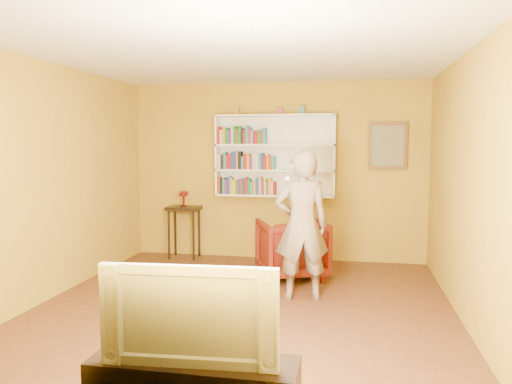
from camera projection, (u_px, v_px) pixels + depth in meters
room_shell at (241, 217)px, 5.24m from camera, size 5.30×5.80×2.88m
bookshelf at (276, 156)px, 7.54m from camera, size 1.80×0.29×1.23m
books_row_lower at (247, 187)px, 7.56m from camera, size 0.88×0.19×0.27m
books_row_middle at (246, 161)px, 7.53m from camera, size 0.87×0.19×0.27m
books_row_upper at (242, 136)px, 7.50m from camera, size 0.73×0.18×0.27m
ornament_left at (236, 111)px, 7.53m from camera, size 0.09×0.09×0.12m
ornament_centre at (280, 111)px, 7.40m from camera, size 0.07×0.07×0.10m
ornament_right at (302, 110)px, 7.34m from camera, size 0.09×0.09×0.12m
framed_painting at (388, 146)px, 7.27m from camera, size 0.55×0.05×0.70m
console_table at (184, 215)px, 7.74m from camera, size 0.49×0.38×0.81m
ruby_lustre at (184, 195)px, 7.71m from camera, size 0.15×0.15×0.25m
armchair at (292, 248)px, 6.65m from camera, size 1.10×1.11×0.78m
person at (302, 225)px, 5.68m from camera, size 0.71×0.55×1.71m
game_remote at (288, 178)px, 5.36m from camera, size 0.04×0.15×0.04m
television at (193, 311)px, 3.03m from camera, size 1.08×0.21×0.62m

